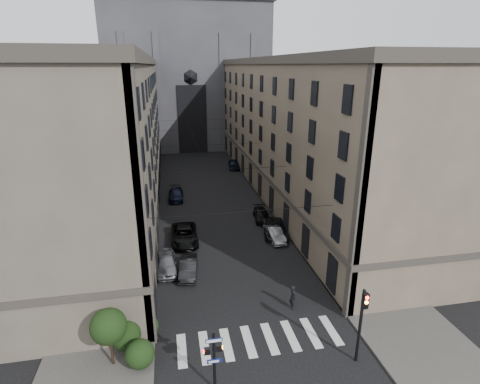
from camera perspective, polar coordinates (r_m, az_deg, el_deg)
sidewalk_left at (r=54.57m, az=-15.88°, el=-0.97°), size 7.00×80.00×0.15m
sidewalk_right at (r=56.57m, az=5.77°, el=0.38°), size 7.00×80.00×0.15m
zebra_crossing at (r=27.56m, az=2.94°, el=-21.56°), size 11.00×3.20×0.01m
building_left at (r=52.66m, az=-19.99°, el=8.38°), size 13.60×60.60×18.85m
building_right at (r=55.31m, az=9.05°, el=9.71°), size 13.60×60.60×18.85m
gothic_tower at (r=90.45m, az=-8.10°, el=18.58°), size 35.00×23.00×58.00m
pedestrian_signal_left at (r=22.96m, az=-4.00°, el=-23.78°), size 1.02×0.38×4.00m
traffic_light_right at (r=25.06m, az=18.06°, el=-17.77°), size 0.34×0.50×5.20m
shrub_cluster at (r=26.12m, az=-17.18°, el=-20.07°), size 3.90×4.40×3.90m
tram_wires at (r=52.32m, az=-5.02°, el=7.03°), size 14.00×60.00×0.43m
car_left_near at (r=35.23m, az=-11.16°, el=-10.55°), size 2.03×4.70×1.58m
car_left_midnear at (r=34.36m, az=-7.87°, el=-11.33°), size 1.99×4.41×1.40m
car_left_midfar at (r=40.16m, az=-8.47°, el=-6.51°), size 2.80×5.93×1.64m
car_left_far at (r=52.96m, az=-9.74°, el=-0.37°), size 2.19×5.01×1.43m
car_right_near at (r=40.45m, az=5.30°, el=-6.40°), size 1.62×4.19×1.36m
car_right_midnear at (r=41.59m, az=5.29°, el=-5.57°), size 3.18×5.66×1.49m
car_right_midfar at (r=45.40m, az=3.31°, el=-3.51°), size 2.23×4.56×1.28m
car_right_far at (r=67.89m, az=-0.92°, el=4.24°), size 2.34×4.86×1.60m
pedestrian at (r=30.06m, az=8.04°, el=-15.53°), size 0.53×0.75×1.97m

